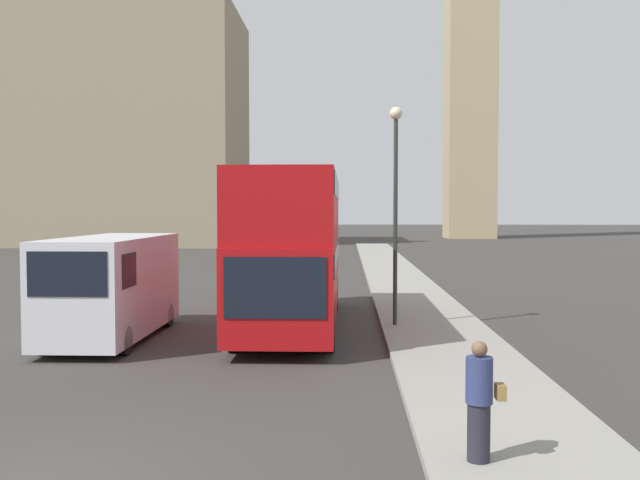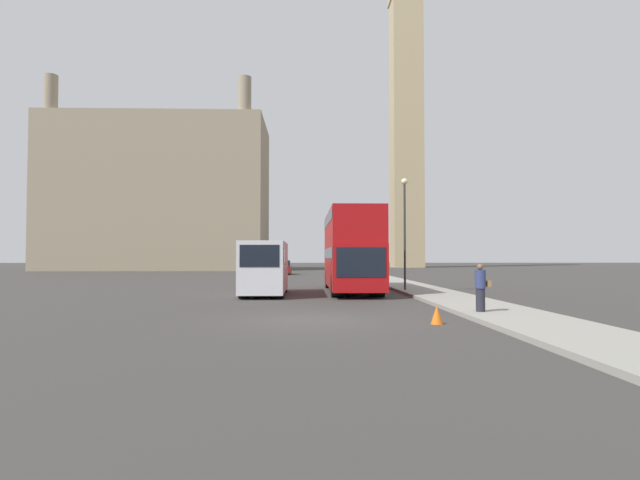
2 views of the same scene
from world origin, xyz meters
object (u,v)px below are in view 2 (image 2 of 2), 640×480
Objects in this scene: red_double_decker_bus at (351,248)px; white_van at (265,267)px; street_lamp at (405,217)px; parked_sedan at (283,268)px; clock_tower at (406,83)px; pedestrian at (481,288)px.

red_double_decker_bus reaches higher than white_van.
parked_sedan is at bearing 105.85° from street_lamp.
clock_tower reaches higher than street_lamp.
street_lamp reaches higher than parked_sedan.
pedestrian is (3.32, -11.45, -1.53)m from red_double_decker_bus.
red_double_decker_bus is 12.02m from pedestrian.
clock_tower reaches higher than pedestrian.
parked_sedan is (-5.11, 28.12, -1.77)m from red_double_decker_bus.
white_van reaches higher than parked_sedan.
clock_tower is 10.94× the size of street_lamp.
clock_tower is at bearing 75.87° from red_double_decker_bus.
pedestrian is at bearing -49.13° from white_van.
street_lamp is 29.82m from parked_sedan.
red_double_decker_bus is at bearing -79.71° from parked_sedan.
street_lamp reaches higher than red_double_decker_bus.
red_double_decker_bus is 2.41× the size of parked_sedan.
clock_tower is 6.53× the size of red_double_decker_bus.
white_van is at bearing -89.13° from parked_sedan.
white_van is 30.38m from parked_sedan.
clock_tower is 74.27m from red_double_decker_bus.
parked_sedan is (-21.42, -36.70, -34.15)m from clock_tower.
pedestrian is (7.96, -9.20, -0.51)m from white_van.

